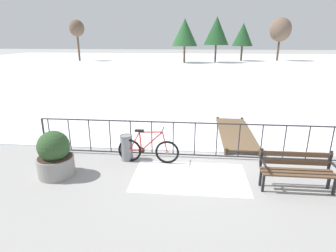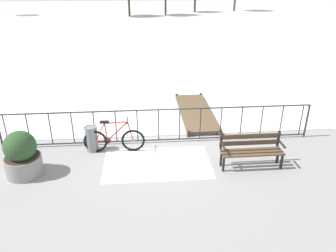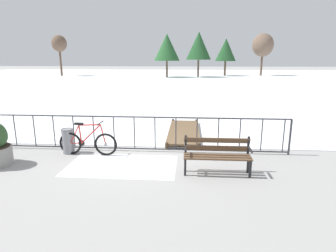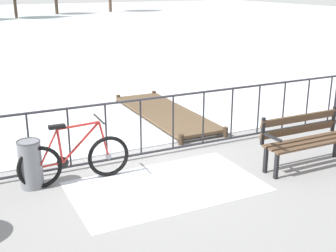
% 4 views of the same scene
% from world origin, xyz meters
% --- Properties ---
extents(ground_plane, '(160.00, 160.00, 0.00)m').
position_xyz_m(ground_plane, '(0.00, 0.00, 0.00)').
color(ground_plane, gray).
extents(frozen_pond, '(80.00, 56.00, 0.03)m').
position_xyz_m(frozen_pond, '(0.00, 28.40, 0.01)').
color(frozen_pond, white).
rests_on(frozen_pond, ground).
extents(snow_patch, '(2.82, 1.68, 0.01)m').
position_xyz_m(snow_patch, '(-0.11, -1.20, 0.00)').
color(snow_patch, white).
rests_on(snow_patch, ground).
extents(railing_fence, '(9.06, 0.06, 1.07)m').
position_xyz_m(railing_fence, '(0.00, 0.00, 0.56)').
color(railing_fence, '#2D2D33').
rests_on(railing_fence, ground).
extents(bicycle_near_railing, '(1.71, 0.52, 0.97)m').
position_xyz_m(bicycle_near_railing, '(-1.27, -0.44, 0.37)').
color(bicycle_near_railing, black).
rests_on(bicycle_near_railing, ground).
extents(park_bench, '(1.60, 0.48, 0.89)m').
position_xyz_m(park_bench, '(2.30, -1.47, 0.51)').
color(park_bench, brown).
rests_on(park_bench, ground).
extents(planter_with_shrub, '(0.89, 0.89, 1.17)m').
position_xyz_m(planter_with_shrub, '(-3.45, -1.41, 0.54)').
color(planter_with_shrub, gray).
rests_on(planter_with_shrub, ground).
extents(trash_bin, '(0.35, 0.35, 0.73)m').
position_xyz_m(trash_bin, '(-1.91, -0.33, 0.37)').
color(trash_bin, gray).
rests_on(trash_bin, ground).
extents(wooden_dock, '(1.10, 3.49, 0.20)m').
position_xyz_m(wooden_dock, '(1.43, 2.00, 0.12)').
color(wooden_dock, brown).
rests_on(wooden_dock, ground).
extents(tree_far_west, '(3.43, 3.43, 6.15)m').
position_xyz_m(tree_far_west, '(2.75, 32.71, 4.27)').
color(tree_far_west, brown).
rests_on(tree_far_west, ground).
extents(tree_west_mid, '(3.11, 3.11, 6.23)m').
position_xyz_m(tree_west_mid, '(12.43, 37.08, 4.49)').
color(tree_west_mid, brown).
rests_on(tree_west_mid, ground).
extents(tree_centre, '(3.52, 3.52, 5.86)m').
position_xyz_m(tree_centre, '(-1.58, 31.99, 4.06)').
color(tree_centre, brown).
rests_on(tree_centre, ground).
extents(tree_east_mid, '(3.06, 3.06, 5.44)m').
position_xyz_m(tree_east_mid, '(6.85, 36.00, 3.80)').
color(tree_east_mid, brown).
rests_on(tree_east_mid, ground).
extents(tree_far_east, '(2.18, 2.18, 5.91)m').
position_xyz_m(tree_far_east, '(-17.60, 34.01, 4.63)').
color(tree_far_east, brown).
rests_on(tree_far_east, ground).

